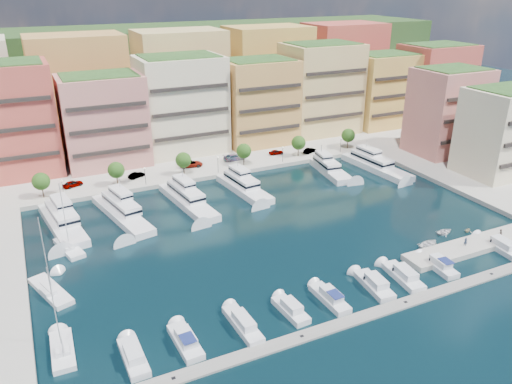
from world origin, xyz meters
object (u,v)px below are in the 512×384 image
Objects in this scene: cruiser_3 at (291,310)px; person_0 at (465,242)px; yacht_0 at (62,221)px; tender_0 at (429,244)px; car_5 at (310,150)px; cruiser_7 at (439,266)px; tender_2 at (445,232)px; tender_1 at (436,245)px; car_0 at (73,184)px; tree_0 at (41,181)px; tender_3 at (468,230)px; yacht_5 at (329,168)px; car_3 at (234,157)px; cruiser_4 at (330,298)px; tree_4 at (299,143)px; tree_3 at (244,151)px; tree_5 at (348,135)px; sailboat_0 at (63,351)px; yacht_3 at (243,186)px; lamppost_1 at (145,173)px; cruiser_1 at (186,342)px; sailboat_2 at (69,248)px; cruiser_0 at (134,357)px; yacht_2 at (187,198)px; lamppost_0 at (62,186)px; cruiser_2 at (243,325)px; car_2 at (191,164)px; person_1 at (500,234)px; tree_1 at (116,170)px; car_1 at (136,175)px; cruiser_9 at (501,247)px; yacht_1 at (121,212)px; lamppost_2 at (218,162)px; cruiser_5 at (374,285)px; car_4 at (276,152)px.

cruiser_3 is 4.44× the size of person_0.
tender_0 is (59.43, -37.35, -0.75)m from yacht_0.
cruiser_3 is 1.75× the size of car_5.
cruiser_7 is 2.22× the size of tender_2.
tender_1 is 79.33m from car_0.
tree_0 is at bearing 48.68° from tender_2.
yacht_0 is 12.69× the size of tender_3.
yacht_5 is 25.00m from car_3.
cruiser_3 is 6.73m from cruiser_4.
tree_4 is 4.21× the size of tender_1.
car_5 reaches higher than tender_1.
tree_5 is (32.00, 0.00, 0.00)m from tree_3.
sailboat_0 is 2.23× the size of car_3.
tender_3 is (30.73, -37.46, -0.76)m from yacht_3.
lamppost_1 is 0.53× the size of cruiser_1.
cruiser_0 is at bearing -83.06° from sailboat_2.
yacht_2 reaches higher than car_3.
yacht_0 is at bearing 44.64° from tender_0.
cruiser_2 is at bearing -72.42° from lamppost_0.
yacht_0 reaches higher than car_3.
person_1 reaches higher than car_2.
tree_1 is at bearing 109.05° from cruiser_4.
car_3 is at bearing 0.42° from tender_3.
yacht_2 reaches higher than car_5.
tender_3 is 0.48× the size of tender_2.
yacht_2 is 16.53× the size of tender_1.
yacht_2 is 1.68× the size of sailboat_0.
tree_0 is 3.31× the size of tender_3.
tree_3 reaches higher than car_2.
cruiser_1 is 71.09m from car_3.
car_1 is (-6.83, 17.35, 0.47)m from yacht_2.
cruiser_9 is at bearing -55.56° from yacht_3.
car_5 is at bearing 16.24° from yacht_1.
cruiser_1 is 1.93× the size of car_1.
sailboat_2 is 65.15m from tender_0.
lamppost_2 is 0.52× the size of cruiser_4.
lamppost_2 is 61.93m from cruiser_1.
tender_2 is at bearing 9.35° from cruiser_1.
car_0 is (-73.44, 3.54, -2.97)m from tree_5.
cruiser_2 is 0.70× the size of sailboat_2.
cruiser_5 is at bearing 70.23° from person_0.
tree_1 is 1.35× the size of lamppost_2.
lamppost_0 is 0.54× the size of cruiser_7.
tender_0 is (33.90, -37.08, -0.75)m from yacht_2.
yacht_2 is 3.76× the size of car_3.
lamppost_1 is 0.71× the size of car_2.
tree_0 reaches higher than yacht_3.
car_2 is at bearing 12.19° from lamppost_0.
person_0 is at bearing 158.99° from tender_2.
tender_0 is 1.11× the size of car_4.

